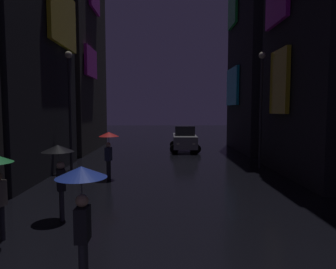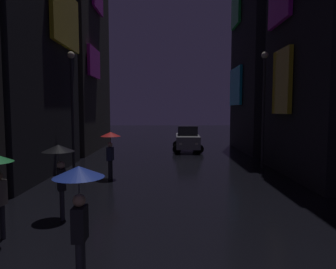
{
  "view_description": "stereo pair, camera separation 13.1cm",
  "coord_description": "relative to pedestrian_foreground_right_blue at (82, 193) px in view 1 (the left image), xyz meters",
  "views": [
    {
      "loc": [
        -0.19,
        -1.35,
        3.1
      ],
      "look_at": [
        0.0,
        11.34,
        2.06
      ],
      "focal_mm": 32.0,
      "sensor_mm": 36.0,
      "label": 1
    },
    {
      "loc": [
        -0.06,
        -1.36,
        3.1
      ],
      "look_at": [
        0.0,
        11.34,
        2.06
      ],
      "focal_mm": 32.0,
      "sensor_mm": 36.0,
      "label": 2
    }
  ],
  "objects": [
    {
      "name": "pedestrian_far_right_black",
      "position": [
        -1.54,
        3.29,
        0.0
      ],
      "size": [
        0.9,
        0.9,
        2.12
      ],
      "color": "#2D2D38",
      "rests_on": "ground"
    },
    {
      "name": "streetlamp_right_far",
      "position": [
        6.62,
        10.77,
        2.12
      ],
      "size": [
        0.36,
        0.36,
        6.14
      ],
      "color": "#2D2D33",
      "rests_on": "ground"
    },
    {
      "name": "car_distant",
      "position": [
        3.03,
        17.57,
        -0.74
      ],
      "size": [
        2.32,
        4.19,
        1.92
      ],
      "color": "#99999E",
      "rests_on": "ground"
    },
    {
      "name": "pedestrian_near_crossing_red",
      "position": [
        -1.04,
        8.25,
        0.0
      ],
      "size": [
        0.9,
        0.9,
        2.12
      ],
      "color": "#2D2D38",
      "rests_on": "ground"
    },
    {
      "name": "streetlamp_left_far",
      "position": [
        -3.38,
        10.36,
        2.08
      ],
      "size": [
        0.36,
        0.36,
        6.08
      ],
      "color": "#2D2D33",
      "rests_on": "ground"
    },
    {
      "name": "pedestrian_foreground_right_blue",
      "position": [
        0.0,
        0.0,
        0.0
      ],
      "size": [
        0.9,
        0.9,
        2.12
      ],
      "color": "#2D2D38",
      "rests_on": "ground"
    },
    {
      "name": "building_right_mid",
      "position": [
        9.1,
        8.76,
        6.14
      ],
      "size": [
        4.25,
        7.05,
        15.6
      ],
      "color": "#232328",
      "rests_on": "ground"
    },
    {
      "name": "building_right_far",
      "position": [
        9.1,
        17.94,
        8.37
      ],
      "size": [
        4.25,
        7.4,
        20.09
      ],
      "color": "#232328",
      "rests_on": "ground"
    }
  ]
}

